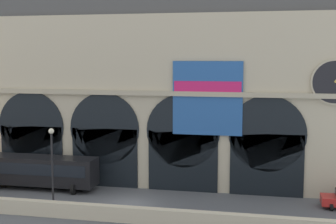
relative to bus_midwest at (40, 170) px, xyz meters
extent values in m
plane|color=#54565B|center=(9.59, -2.86, -1.78)|extent=(200.00, 200.00, 0.00)
cube|color=beige|center=(9.59, -7.07, -1.18)|extent=(90.00, 0.70, 1.19)
cube|color=beige|center=(9.59, 4.52, 6.44)|extent=(39.76, 4.77, 16.45)
cube|color=#4C4C4C|center=(9.59, 4.82, 16.23)|extent=(39.76, 4.17, 3.13)
cube|color=black|center=(-1.88, 2.09, 1.06)|extent=(6.54, 0.20, 5.68)
cylinder|color=black|center=(-1.88, 2.09, 3.89)|extent=(6.88, 0.20, 6.88)
cube|color=black|center=(5.77, 2.09, 1.06)|extent=(6.54, 0.20, 5.68)
cylinder|color=black|center=(5.77, 2.09, 3.89)|extent=(6.88, 0.20, 6.88)
cube|color=black|center=(13.41, 2.09, 1.06)|extent=(6.54, 0.20, 5.68)
cylinder|color=black|center=(13.41, 2.09, 3.89)|extent=(6.88, 0.20, 6.88)
cube|color=black|center=(21.06, 2.09, 1.06)|extent=(6.54, 0.20, 5.68)
cylinder|color=black|center=(21.06, 2.09, 3.89)|extent=(6.88, 0.20, 6.88)
cylinder|color=beige|center=(26.57, 1.99, 8.58)|extent=(3.92, 0.25, 3.92)
cylinder|color=black|center=(26.57, 1.87, 8.58)|extent=(3.63, 0.06, 3.63)
cube|color=#2659A5|center=(15.67, 1.97, 6.99)|extent=(6.36, 0.12, 6.72)
cube|color=#DB1E66|center=(15.67, 1.89, 7.87)|extent=(6.10, 0.04, 1.34)
cube|color=#B6AB91|center=(9.59, 1.99, 7.37)|extent=(39.76, 0.50, 0.44)
cube|color=black|center=(0.00, 0.01, 0.02)|extent=(11.00, 2.50, 2.60)
cube|color=black|center=(0.00, -1.26, 0.37)|extent=(10.12, 0.04, 1.10)
cylinder|color=black|center=(-3.85, 1.13, -1.28)|extent=(0.28, 1.00, 1.00)
cylinder|color=black|center=(3.85, -1.12, -1.28)|extent=(0.28, 1.00, 1.00)
cylinder|color=black|center=(3.85, 1.13, -1.28)|extent=(0.28, 1.00, 1.00)
cylinder|color=black|center=(26.33, -1.10, -1.48)|extent=(0.28, 0.60, 0.60)
cylinder|color=black|center=(26.33, 0.52, -1.48)|extent=(0.28, 0.60, 0.60)
cylinder|color=black|center=(4.32, -6.27, 1.47)|extent=(0.16, 0.16, 6.50)
sphere|color=#F2EDCC|center=(4.32, -6.27, 4.90)|extent=(0.44, 0.44, 0.44)
camera|label=1|loc=(21.00, -40.58, 10.78)|focal=50.71mm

